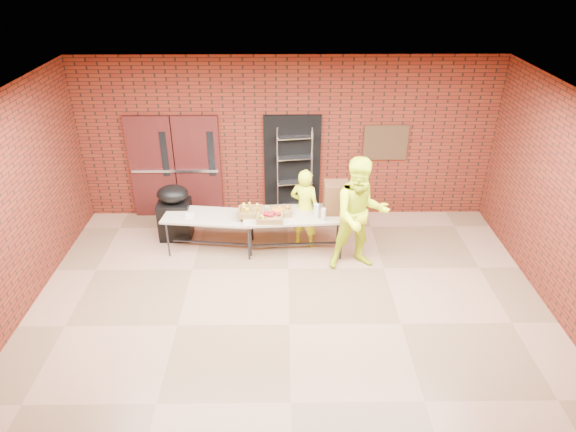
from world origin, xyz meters
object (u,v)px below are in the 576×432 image
object	(u,v)px
covered_grill	(175,212)
table_left	(210,218)
table_right	(295,217)
coffee_dispenser	(336,198)
volunteer_man	(360,215)
wire_rack	(295,175)
volunteer_woman	(305,208)

from	to	relation	value
covered_grill	table_left	bearing A→B (deg)	-30.02
table_left	covered_grill	bearing A→B (deg)	157.13
table_right	covered_grill	distance (m)	2.29
table_left	coffee_dispenser	xyz separation A→B (m)	(2.24, -0.01, 0.40)
coffee_dispenser	volunteer_man	xyz separation A→B (m)	(0.34, -0.59, -0.02)
wire_rack	table_right	distance (m)	1.29
covered_grill	volunteer_woman	world-z (taller)	volunteer_woman
wire_rack	coffee_dispenser	bearing A→B (deg)	-67.23
coffee_dispenser	covered_grill	world-z (taller)	coffee_dispenser
table_left	coffee_dispenser	bearing A→B (deg)	6.63
table_right	coffee_dispenser	xyz separation A→B (m)	(0.72, 0.08, 0.34)
wire_rack	volunteer_man	size ratio (longest dim) A/B	0.93
table_right	coffee_dispenser	size ratio (longest dim) A/B	3.36
wire_rack	volunteer_man	distance (m)	2.05
volunteer_woman	coffee_dispenser	bearing A→B (deg)	-170.70
coffee_dispenser	volunteer_man	bearing A→B (deg)	-59.60
coffee_dispenser	volunteer_woman	distance (m)	0.62
table_left	volunteer_woman	distance (m)	1.71
table_left	volunteer_man	distance (m)	2.68
coffee_dispenser	table_right	bearing A→B (deg)	-173.38
volunteer_man	wire_rack	bearing A→B (deg)	113.18
table_right	table_left	bearing A→B (deg)	173.00
table_left	volunteer_man	world-z (taller)	volunteer_man
wire_rack	table_left	world-z (taller)	wire_rack
volunteer_man	table_left	bearing A→B (deg)	159.54
wire_rack	covered_grill	distance (m)	2.41
table_left	coffee_dispenser	world-z (taller)	coffee_dispenser
covered_grill	volunteer_woman	bearing A→B (deg)	-7.01
coffee_dispenser	table_left	bearing A→B (deg)	179.81
wire_rack	volunteer_man	world-z (taller)	volunteer_man
coffee_dispenser	volunteer_woman	world-z (taller)	volunteer_woman
table_left	volunteer_woman	bearing A→B (deg)	11.08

